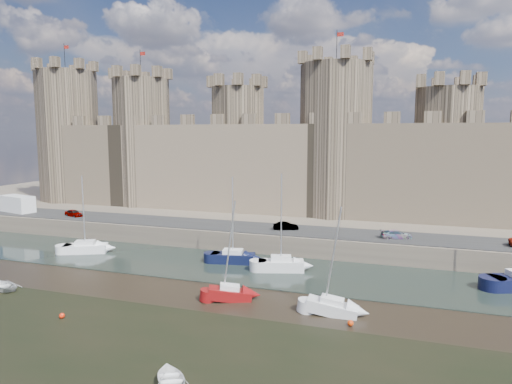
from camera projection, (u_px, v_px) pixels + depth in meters
water_channel at (280, 271)px, 50.13m from camera, size 160.00×12.00×0.08m
quay at (332, 209)px, 83.86m from camera, size 160.00×60.00×2.50m
road at (301, 231)px, 59.22m from camera, size 160.00×7.00×0.10m
castle at (317, 155)px, 71.42m from camera, size 108.50×11.00×29.00m
car_0 at (74, 213)px, 69.27m from camera, size 3.52×2.25×1.12m
car_1 at (286, 226)px, 59.68m from camera, size 3.48×2.19×1.08m
car_2 at (396, 234)px, 54.83m from camera, size 3.96×2.52×1.07m
van at (18, 204)px, 73.03m from camera, size 6.54×3.84×2.68m
sailboat_0 at (85, 247)px, 57.74m from camera, size 5.61×4.05×9.80m
sailboat_1 at (233, 257)px, 53.28m from camera, size 5.32×2.84×10.11m
sailboat_2 at (281, 264)px, 50.13m from camera, size 5.33×3.30×10.75m
sailboat_4 at (230, 293)px, 41.56m from camera, size 4.23×2.92×9.23m
sailboat_5 at (332, 306)px, 38.31m from camera, size 4.33×1.80×9.24m
dinghy_2 at (171, 380)px, 27.55m from camera, size 4.11×4.29×0.72m
dinghy_6 at (2, 285)px, 44.44m from camera, size 4.51×3.78×0.80m
buoy_1 at (62, 316)px, 37.49m from camera, size 0.46×0.46×0.46m
buoy_3 at (350, 323)px, 36.00m from camera, size 0.50×0.50×0.50m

